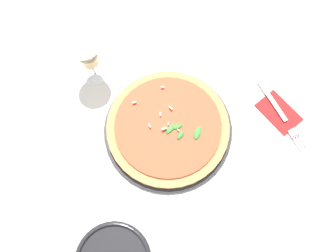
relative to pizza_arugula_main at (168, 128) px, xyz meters
name	(u,v)px	position (x,y,z in m)	size (l,w,h in m)	color
ground_plane	(186,137)	(0.04, 0.04, -0.02)	(6.00, 6.00, 0.00)	silver
pizza_arugula_main	(168,128)	(0.00, 0.00, 0.00)	(0.35, 0.35, 0.05)	black
wine_glass	(87,55)	(-0.24, -0.13, 0.09)	(0.09, 0.09, 0.15)	white
napkin	(279,112)	(0.08, 0.30, -0.01)	(0.13, 0.11, 0.01)	#B21E1E
fork	(281,114)	(0.08, 0.30, -0.01)	(0.22, 0.03, 0.00)	silver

